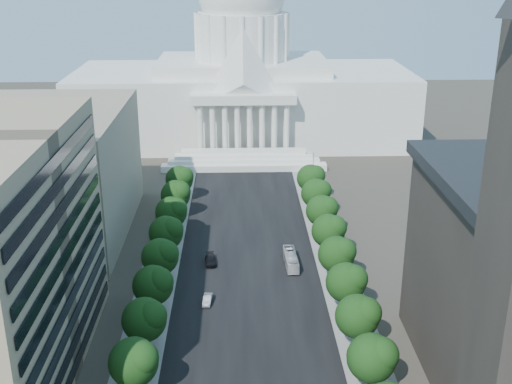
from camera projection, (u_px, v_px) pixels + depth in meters
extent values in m
cube|color=black|center=(247.00, 246.00, 149.64)|extent=(30.00, 260.00, 0.01)
cube|color=gray|center=(166.00, 247.00, 149.11)|extent=(8.00, 260.00, 0.02)
cube|color=gray|center=(328.00, 245.00, 150.18)|extent=(8.00, 260.00, 0.02)
cube|color=white|center=(243.00, 104.00, 234.40)|extent=(120.00, 50.00, 25.00)
cube|color=white|center=(242.00, 65.00, 229.38)|extent=(60.00, 40.00, 4.00)
cube|color=white|center=(243.00, 98.00, 206.31)|extent=(34.00, 8.00, 3.00)
cylinder|color=white|center=(242.00, 36.00, 225.92)|extent=(32.00, 32.00, 16.00)
cube|color=gray|center=(45.00, 173.00, 152.48)|extent=(38.00, 52.00, 30.00)
sphere|color=black|center=(133.00, 362.00, 96.36)|extent=(7.60, 7.60, 7.60)
sphere|color=black|center=(141.00, 359.00, 95.29)|extent=(5.32, 5.32, 5.32)
cylinder|color=#33261C|center=(146.00, 344.00, 109.24)|extent=(0.56, 0.56, 2.94)
sphere|color=black|center=(144.00, 320.00, 107.62)|extent=(7.60, 7.60, 7.60)
sphere|color=black|center=(151.00, 316.00, 106.55)|extent=(5.32, 5.32, 5.32)
cylinder|color=#33261C|center=(154.00, 307.00, 120.50)|extent=(0.56, 0.56, 2.94)
sphere|color=black|center=(153.00, 285.00, 118.87)|extent=(7.60, 7.60, 7.60)
sphere|color=black|center=(159.00, 282.00, 117.80)|extent=(5.32, 5.32, 5.32)
cylinder|color=#33261C|center=(161.00, 277.00, 131.75)|extent=(0.56, 0.56, 2.94)
sphere|color=black|center=(160.00, 257.00, 130.12)|extent=(7.60, 7.60, 7.60)
sphere|color=black|center=(166.00, 253.00, 129.05)|extent=(5.32, 5.32, 5.32)
cylinder|color=#33261C|center=(167.00, 252.00, 143.00)|extent=(0.56, 0.56, 2.94)
sphere|color=black|center=(166.00, 233.00, 141.37)|extent=(7.60, 7.60, 7.60)
sphere|color=black|center=(171.00, 229.00, 140.30)|extent=(5.32, 5.32, 5.32)
cylinder|color=#33261C|center=(172.00, 230.00, 154.25)|extent=(0.56, 0.56, 2.94)
sphere|color=black|center=(171.00, 212.00, 152.63)|extent=(7.60, 7.60, 7.60)
sphere|color=black|center=(176.00, 209.00, 151.56)|extent=(5.32, 5.32, 5.32)
cylinder|color=#33261C|center=(176.00, 212.00, 165.51)|extent=(0.56, 0.56, 2.94)
sphere|color=black|center=(176.00, 195.00, 163.88)|extent=(7.60, 7.60, 7.60)
sphere|color=black|center=(180.00, 192.00, 162.81)|extent=(5.32, 5.32, 5.32)
cylinder|color=#33261C|center=(180.00, 195.00, 176.76)|extent=(0.56, 0.56, 2.94)
sphere|color=black|center=(179.00, 179.00, 175.13)|extent=(7.60, 7.60, 7.60)
sphere|color=black|center=(184.00, 176.00, 174.06)|extent=(5.32, 5.32, 5.32)
cylinder|color=#33261C|center=(369.00, 384.00, 99.00)|extent=(0.56, 0.56, 2.94)
sphere|color=black|center=(371.00, 358.00, 97.38)|extent=(7.60, 7.60, 7.60)
sphere|color=black|center=(382.00, 354.00, 96.31)|extent=(5.32, 5.32, 5.32)
cylinder|color=#33261C|center=(356.00, 340.00, 110.26)|extent=(0.56, 0.56, 2.94)
sphere|color=black|center=(357.00, 316.00, 108.63)|extent=(7.60, 7.60, 7.60)
sphere|color=black|center=(366.00, 313.00, 107.56)|extent=(5.32, 5.32, 5.32)
cylinder|color=#33261C|center=(345.00, 304.00, 121.51)|extent=(0.56, 0.56, 2.94)
sphere|color=black|center=(346.00, 282.00, 119.88)|extent=(7.60, 7.60, 7.60)
sphere|color=black|center=(354.00, 279.00, 118.81)|extent=(5.32, 5.32, 5.32)
cylinder|color=#33261C|center=(335.00, 275.00, 132.76)|extent=(0.56, 0.56, 2.94)
sphere|color=black|center=(336.00, 254.00, 131.14)|extent=(7.60, 7.60, 7.60)
sphere|color=black|center=(344.00, 251.00, 130.07)|extent=(5.32, 5.32, 5.32)
cylinder|color=#33261C|center=(328.00, 250.00, 144.02)|extent=(0.56, 0.56, 2.94)
sphere|color=black|center=(328.00, 231.00, 142.39)|extent=(7.60, 7.60, 7.60)
sphere|color=black|center=(335.00, 227.00, 141.32)|extent=(5.32, 5.32, 5.32)
cylinder|color=#33261C|center=(321.00, 229.00, 155.27)|extent=(0.56, 0.56, 2.94)
sphere|color=black|center=(322.00, 211.00, 153.64)|extent=(7.60, 7.60, 7.60)
sphere|color=black|center=(328.00, 207.00, 152.57)|extent=(5.32, 5.32, 5.32)
cylinder|color=#33261C|center=(315.00, 210.00, 166.52)|extent=(0.56, 0.56, 2.94)
sphere|color=black|center=(316.00, 193.00, 164.89)|extent=(7.60, 7.60, 7.60)
sphere|color=black|center=(321.00, 190.00, 163.82)|extent=(5.32, 5.32, 5.32)
cylinder|color=#33261C|center=(310.00, 194.00, 177.77)|extent=(0.56, 0.56, 2.94)
sphere|color=black|center=(311.00, 178.00, 176.15)|extent=(7.60, 7.60, 7.60)
sphere|color=black|center=(316.00, 175.00, 175.08)|extent=(5.32, 5.32, 5.32)
cylinder|color=gray|center=(388.00, 371.00, 97.09)|extent=(0.18, 0.18, 9.00)
cylinder|color=gray|center=(382.00, 347.00, 95.57)|extent=(2.40, 0.14, 0.14)
sphere|color=gray|center=(375.00, 347.00, 95.57)|extent=(0.44, 0.44, 0.44)
cylinder|color=gray|center=(359.00, 290.00, 120.53)|extent=(0.18, 0.18, 9.00)
cylinder|color=gray|center=(353.00, 270.00, 119.01)|extent=(2.40, 0.14, 0.14)
sphere|color=gray|center=(348.00, 270.00, 119.01)|extent=(0.44, 0.44, 0.44)
cylinder|color=gray|center=(339.00, 236.00, 143.97)|extent=(0.18, 0.18, 9.00)
cylinder|color=gray|center=(334.00, 218.00, 142.45)|extent=(2.40, 0.14, 0.14)
sphere|color=gray|center=(329.00, 219.00, 142.46)|extent=(0.44, 0.44, 0.44)
cylinder|color=gray|center=(324.00, 196.00, 167.42)|extent=(0.18, 0.18, 9.00)
cylinder|color=gray|center=(320.00, 181.00, 165.90)|extent=(2.40, 0.14, 0.14)
sphere|color=gray|center=(316.00, 181.00, 165.90)|extent=(0.44, 0.44, 0.44)
cylinder|color=gray|center=(313.00, 167.00, 190.86)|extent=(0.18, 0.18, 9.00)
cylinder|color=gray|center=(310.00, 153.00, 189.34)|extent=(2.40, 0.14, 0.14)
sphere|color=gray|center=(306.00, 153.00, 189.34)|extent=(0.44, 0.44, 0.44)
imported|color=#B3B5BC|center=(208.00, 300.00, 124.65)|extent=(1.98, 4.63, 1.48)
imported|color=black|center=(211.00, 260.00, 140.62)|extent=(2.87, 5.82, 1.63)
imported|color=silver|center=(291.00, 259.00, 139.59)|extent=(2.83, 10.58, 2.92)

